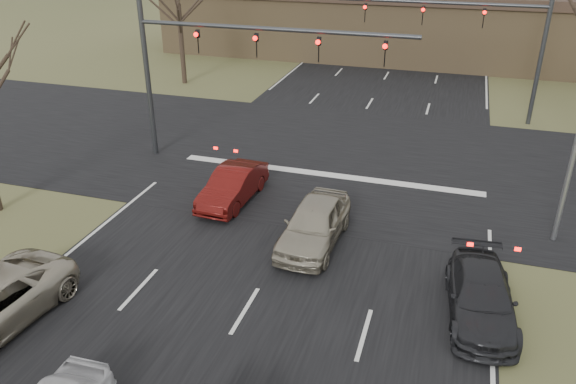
# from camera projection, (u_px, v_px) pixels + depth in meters

# --- Properties ---
(road_main) EXTENTS (14.00, 300.00, 0.02)m
(road_main) POSITION_uv_depth(u_px,v_px,m) (423.00, 15.00, 65.13)
(road_main) COLOR black
(road_main) RESTS_ON ground
(road_cross) EXTENTS (200.00, 14.00, 0.02)m
(road_cross) POSITION_uv_depth(u_px,v_px,m) (337.00, 158.00, 26.59)
(road_cross) COLOR black
(road_cross) RESTS_ON ground
(building) EXTENTS (42.40, 10.40, 5.30)m
(building) POSITION_uv_depth(u_px,v_px,m) (427.00, 23.00, 44.58)
(building) COLOR olive
(building) RESTS_ON ground
(mast_arm_near) EXTENTS (12.12, 0.24, 8.00)m
(mast_arm_near) POSITION_uv_depth(u_px,v_px,m) (212.00, 52.00, 24.04)
(mast_arm_near) COLOR #383A3D
(mast_arm_near) RESTS_ON ground
(mast_arm_far) EXTENTS (11.12, 0.24, 8.00)m
(mast_arm_far) POSITION_uv_depth(u_px,v_px,m) (489.00, 28.00, 29.58)
(mast_arm_far) COLOR #383A3D
(mast_arm_far) RESTS_ON ground
(streetlight_right_far) EXTENTS (2.34, 0.25, 10.00)m
(streetlight_right_far) POSITION_uv_depth(u_px,v_px,m) (547.00, 9.00, 31.92)
(streetlight_right_far) COLOR gray
(streetlight_right_far) RESTS_ON ground
(car_charcoal_sedan) EXTENTS (2.22, 4.57, 1.28)m
(car_charcoal_sedan) POSITION_uv_depth(u_px,v_px,m) (481.00, 297.00, 15.88)
(car_charcoal_sedan) COLOR black
(car_charcoal_sedan) RESTS_ON ground
(car_red_ahead) EXTENTS (1.65, 4.20, 1.36)m
(car_red_ahead) POSITION_uv_depth(u_px,v_px,m) (233.00, 186.00, 22.34)
(car_red_ahead) COLOR #520E0B
(car_red_ahead) RESTS_ON ground
(car_silver_ahead) EXTENTS (1.97, 4.59, 1.54)m
(car_silver_ahead) POSITION_uv_depth(u_px,v_px,m) (314.00, 223.00, 19.40)
(car_silver_ahead) COLOR #A49B84
(car_silver_ahead) RESTS_ON ground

